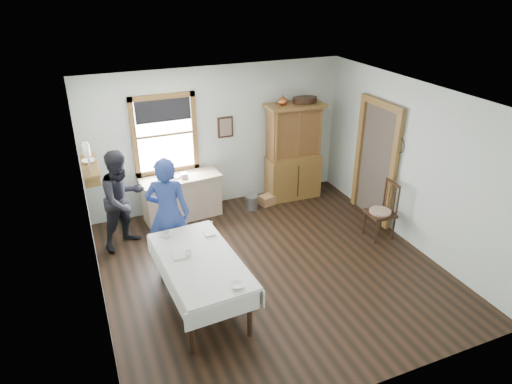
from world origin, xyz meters
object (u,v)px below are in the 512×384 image
(spindle_chair, at_px, (381,211))
(china_hutch, at_px, (294,152))
(woman_blue, at_px, (169,217))
(wicker_basket, at_px, (268,200))
(figure_dark, at_px, (123,203))
(dining_table, at_px, (202,282))
(work_counter, at_px, (182,197))
(pail, at_px, (252,202))

(spindle_chair, bearing_deg, china_hutch, 111.62)
(spindle_chair, relative_size, woman_blue, 0.61)
(wicker_basket, xyz_separation_m, figure_dark, (-2.80, -0.43, 0.69))
(dining_table, height_order, spindle_chair, spindle_chair)
(woman_blue, distance_m, figure_dark, 1.03)
(dining_table, xyz_separation_m, woman_blue, (-0.16, 1.13, 0.46))
(dining_table, relative_size, figure_dark, 1.21)
(woman_blue, bearing_deg, work_counter, -89.32)
(figure_dark, bearing_deg, work_counter, -2.98)
(pail, height_order, figure_dark, figure_dark)
(dining_table, relative_size, spindle_chair, 1.84)
(china_hutch, height_order, woman_blue, china_hutch)
(spindle_chair, xyz_separation_m, woman_blue, (-3.51, 0.59, 0.32))
(china_hutch, height_order, figure_dark, china_hutch)
(spindle_chair, xyz_separation_m, figure_dark, (-4.07, 1.45, 0.27))
(wicker_basket, bearing_deg, spindle_chair, -55.90)
(spindle_chair, height_order, pail, spindle_chair)
(dining_table, height_order, woman_blue, woman_blue)
(pail, relative_size, figure_dark, 0.17)
(china_hutch, bearing_deg, woman_blue, -151.03)
(wicker_basket, height_order, figure_dark, figure_dark)
(china_hutch, relative_size, wicker_basket, 6.01)
(wicker_basket, xyz_separation_m, woman_blue, (-2.24, -1.29, 0.74))
(spindle_chair, xyz_separation_m, pail, (-1.64, 1.83, -0.38))
(figure_dark, bearing_deg, china_hutch, -20.31)
(pail, distance_m, wicker_basket, 0.38)
(work_counter, relative_size, spindle_chair, 1.40)
(spindle_chair, distance_m, woman_blue, 3.57)
(work_counter, bearing_deg, dining_table, -103.23)
(dining_table, xyz_separation_m, spindle_chair, (3.35, 0.55, 0.14))
(work_counter, bearing_deg, china_hutch, -4.41)
(china_hutch, relative_size, spindle_chair, 1.89)
(dining_table, bearing_deg, pail, 54.29)
(work_counter, bearing_deg, pail, -12.32)
(wicker_basket, distance_m, woman_blue, 2.69)
(dining_table, xyz_separation_m, wicker_basket, (2.08, 2.42, -0.28))
(dining_table, bearing_deg, china_hutch, 43.68)
(china_hutch, distance_m, wicker_basket, 1.07)
(figure_dark, bearing_deg, wicker_basket, -21.11)
(work_counter, relative_size, woman_blue, 0.86)
(pail, xyz_separation_m, woman_blue, (-1.87, -1.24, 0.70))
(china_hutch, height_order, spindle_chair, china_hutch)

